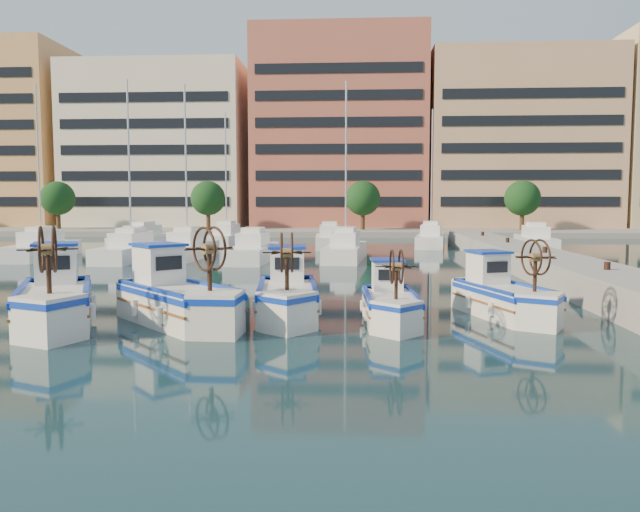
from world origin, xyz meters
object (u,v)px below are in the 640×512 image
at_px(fishing_boat_c, 287,293).
at_px(fishing_boat_e, 502,294).
at_px(fishing_boat_a, 55,297).
at_px(fishing_boat_b, 176,296).
at_px(fishing_boat_d, 390,301).

distance_m(fishing_boat_c, fishing_boat_e, 7.13).
relative_size(fishing_boat_a, fishing_boat_b, 1.08).
relative_size(fishing_boat_b, fishing_boat_c, 1.02).
bearing_deg(fishing_boat_a, fishing_boat_e, -13.87).
bearing_deg(fishing_boat_c, fishing_boat_a, -172.45).
relative_size(fishing_boat_c, fishing_boat_d, 1.20).
distance_m(fishing_boat_a, fishing_boat_b, 3.68).
bearing_deg(fishing_boat_b, fishing_boat_a, 144.51).
height_order(fishing_boat_a, fishing_boat_e, fishing_boat_a).
bearing_deg(fishing_boat_e, fishing_boat_b, 172.43).
distance_m(fishing_boat_d, fishing_boat_e, 3.96).
relative_size(fishing_boat_b, fishing_boat_e, 1.09).
bearing_deg(fishing_boat_b, fishing_boat_d, -38.13).
height_order(fishing_boat_b, fishing_boat_c, fishing_boat_b).
distance_m(fishing_boat_a, fishing_boat_e, 14.30).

